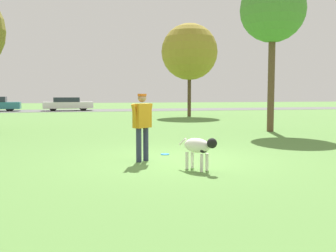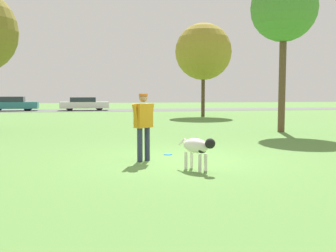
# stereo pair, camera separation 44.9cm
# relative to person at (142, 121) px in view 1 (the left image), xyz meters

# --- Properties ---
(ground_plane) EXTENTS (120.00, 120.00, 0.00)m
(ground_plane) POSITION_rel_person_xyz_m (0.88, 0.06, -0.97)
(ground_plane) COLOR #56843D
(far_road_strip) EXTENTS (120.00, 6.00, 0.01)m
(far_road_strip) POSITION_rel_person_xyz_m (0.88, 29.25, -0.96)
(far_road_strip) COLOR #5B5B59
(far_road_strip) RESTS_ON ground_plane
(person) EXTENTS (0.62, 0.50, 1.63)m
(person) POSITION_rel_person_xyz_m (0.00, 0.00, 0.00)
(person) COLOR #2D334C
(person) RESTS_ON ground_plane
(dog) EXTENTS (0.67, 0.95, 0.72)m
(dog) POSITION_rel_person_xyz_m (0.99, -1.36, -0.46)
(dog) COLOR silver
(dog) RESTS_ON ground_plane
(frisbee) EXTENTS (0.23, 0.23, 0.02)m
(frisbee) POSITION_rel_person_xyz_m (0.77, 0.90, -0.96)
(frisbee) COLOR #268CE5
(frisbee) RESTS_ON ground_plane
(tree_near_right) EXTENTS (2.76, 2.76, 6.54)m
(tree_near_right) POSITION_rel_person_xyz_m (6.63, 6.13, 4.15)
(tree_near_right) COLOR brown
(tree_near_right) RESTS_ON ground_plane
(tree_far_right) EXTENTS (3.98, 3.98, 6.57)m
(tree_far_right) POSITION_rel_person_xyz_m (6.41, 17.73, 3.60)
(tree_far_right) COLOR #4C3826
(tree_far_right) RESTS_ON ground_plane
(parked_car_white) EXTENTS (4.62, 1.89, 1.26)m
(parked_car_white) POSITION_rel_person_xyz_m (-2.21, 29.05, -0.32)
(parked_car_white) COLOR white
(parked_car_white) RESTS_ON ground_plane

